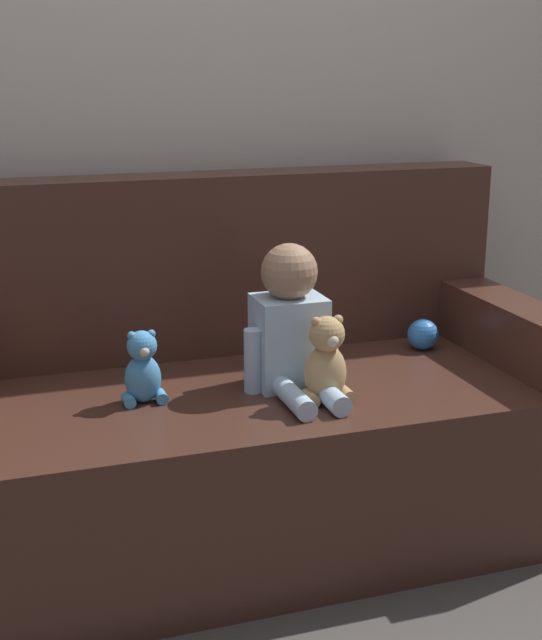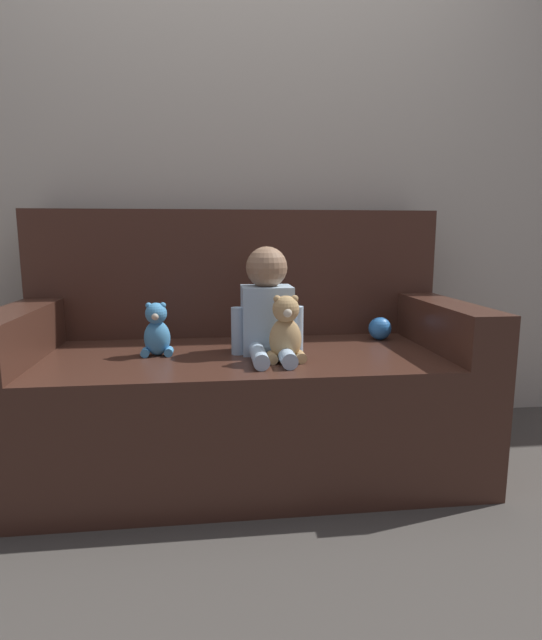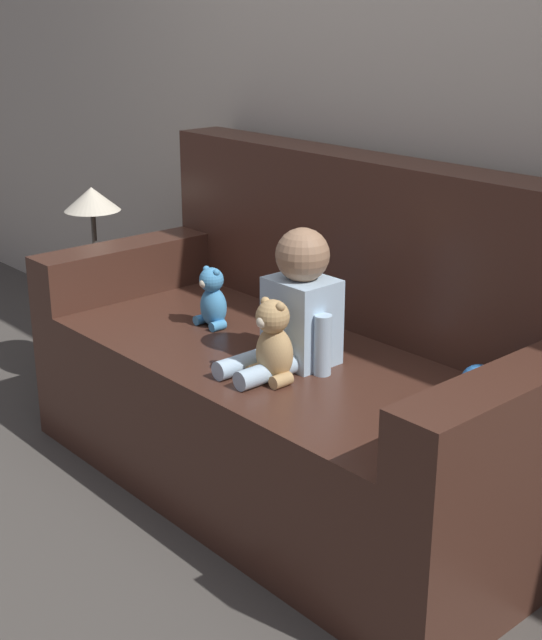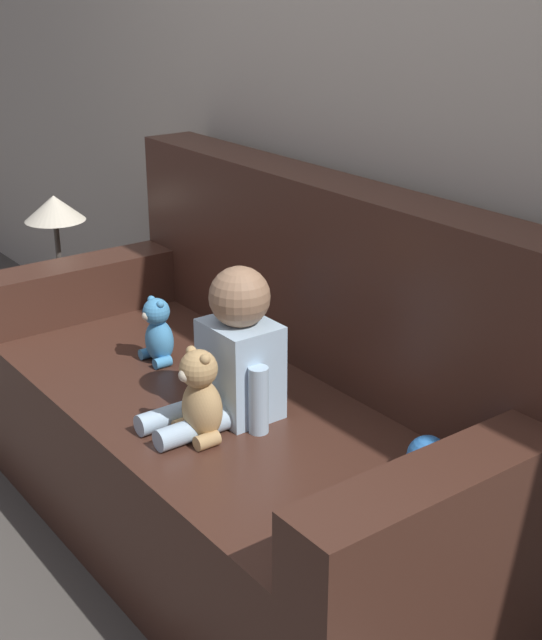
% 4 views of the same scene
% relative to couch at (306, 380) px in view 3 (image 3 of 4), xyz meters
% --- Properties ---
extents(ground_plane, '(12.00, 12.00, 0.00)m').
position_rel_couch_xyz_m(ground_plane, '(0.00, -0.06, -0.35)').
color(ground_plane, '#4C4742').
extents(wall_back, '(8.00, 0.05, 2.60)m').
position_rel_couch_xyz_m(wall_back, '(0.00, 0.45, 0.95)').
color(wall_back, beige).
rests_on(wall_back, ground_plane).
extents(couch, '(1.78, 0.85, 1.03)m').
position_rel_couch_xyz_m(couch, '(0.00, 0.00, 0.00)').
color(couch, '#47281E').
rests_on(couch, ground_plane).
extents(person_baby, '(0.28, 0.36, 0.40)m').
position_rel_couch_xyz_m(person_baby, '(0.10, -0.13, 0.30)').
color(person_baby, silver).
rests_on(person_baby, couch).
extents(teddy_bear_brown, '(0.14, 0.11, 0.24)m').
position_rel_couch_xyz_m(teddy_bear_brown, '(0.15, -0.27, 0.24)').
color(teddy_bear_brown, tan).
rests_on(teddy_bear_brown, couch).
extents(plush_toy_side, '(0.12, 0.09, 0.20)m').
position_rel_couch_xyz_m(plush_toy_side, '(-0.32, -0.12, 0.22)').
color(plush_toy_side, '#4C9EDB').
rests_on(plush_toy_side, couch).
extents(toy_ball, '(0.10, 0.10, 0.10)m').
position_rel_couch_xyz_m(toy_ball, '(0.61, 0.06, 0.17)').
color(toy_ball, '#337FDB').
rests_on(toy_ball, couch).
extents(side_table, '(0.38, 0.38, 0.81)m').
position_rel_couch_xyz_m(side_table, '(-1.16, -0.06, 0.24)').
color(side_table, '#93704C').
rests_on(side_table, ground_plane).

